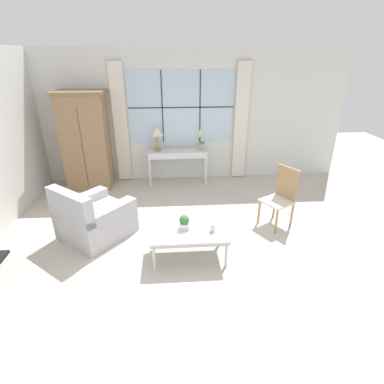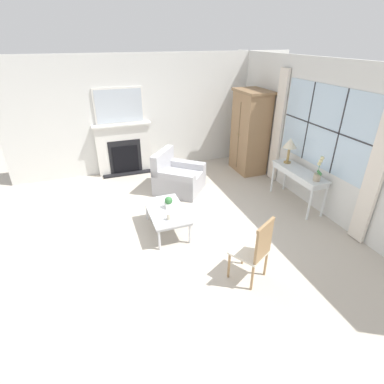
{
  "view_description": "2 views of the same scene",
  "coord_description": "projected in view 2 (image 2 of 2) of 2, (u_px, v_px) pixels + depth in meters",
  "views": [
    {
      "loc": [
        -0.24,
        -3.58,
        2.66
      ],
      "look_at": [
        0.06,
        0.55,
        0.74
      ],
      "focal_mm": 28.0,
      "sensor_mm": 36.0,
      "label": 1
    },
    {
      "loc": [
        4.34,
        -1.13,
        3.13
      ],
      "look_at": [
        0.12,
        0.37,
        0.78
      ],
      "focal_mm": 28.0,
      "sensor_mm": 36.0,
      "label": 2
    }
  ],
  "objects": [
    {
      "name": "wall_left",
      "position": [
        159.0,
        114.0,
        7.47
      ],
      "size": [
        0.06,
        7.2,
        2.8
      ],
      "primitive_type": "cube",
      "color": "silver",
      "rests_on": "ground_plane"
    },
    {
      "name": "fireplace",
      "position": [
        124.0,
        146.0,
        7.4
      ],
      "size": [
        0.34,
        1.4,
        2.09
      ],
      "color": "black",
      "rests_on": "ground_plane"
    },
    {
      "name": "wall_back_windowed",
      "position": [
        322.0,
        139.0,
        5.66
      ],
      "size": [
        7.2,
        0.14,
        2.8
      ],
      "color": "silver",
      "rests_on": "ground_plane"
    },
    {
      "name": "potted_plant_small",
      "position": [
        169.0,
        202.0,
        5.24
      ],
      "size": [
        0.14,
        0.14,
        0.21
      ],
      "color": "white",
      "rests_on": "coffee_table"
    },
    {
      "name": "table_lamp",
      "position": [
        290.0,
        144.0,
        6.14
      ],
      "size": [
        0.28,
        0.28,
        0.53
      ],
      "color": "#9E7F47",
      "rests_on": "console_table"
    },
    {
      "name": "ground_plane",
      "position": [
        170.0,
        231.0,
        5.41
      ],
      "size": [
        14.0,
        14.0,
        0.0
      ],
      "primitive_type": "plane",
      "color": "#BCB2A3"
    },
    {
      "name": "potted_orchid",
      "position": [
        318.0,
        172.0,
        5.47
      ],
      "size": [
        0.16,
        0.13,
        0.49
      ],
      "color": "tan",
      "rests_on": "console_table"
    },
    {
      "name": "side_chair_wooden",
      "position": [
        256.0,
        248.0,
        4.08
      ],
      "size": [
        0.6,
        0.6,
        1.0
      ],
      "color": "beige",
      "rests_on": "ground_plane"
    },
    {
      "name": "console_table",
      "position": [
        299.0,
        174.0,
        6.01
      ],
      "size": [
        1.32,
        0.41,
        0.74
      ],
      "color": "silver",
      "rests_on": "ground_plane"
    },
    {
      "name": "coffee_table",
      "position": [
        167.0,
        212.0,
        5.24
      ],
      "size": [
        1.07,
        0.62,
        0.43
      ],
      "color": "silver",
      "rests_on": "ground_plane"
    },
    {
      "name": "pillar_candle",
      "position": [
        169.0,
        217.0,
        4.91
      ],
      "size": [
        0.1,
        0.1,
        0.13
      ],
      "color": "silver",
      "rests_on": "coffee_table"
    },
    {
      "name": "armoire",
      "position": [
        250.0,
        132.0,
        7.4
      ],
      "size": [
        0.97,
        0.67,
        2.02
      ],
      "color": "#93704C",
      "rests_on": "ground_plane"
    },
    {
      "name": "armchair_upholstered",
      "position": [
        178.0,
        179.0,
        6.7
      ],
      "size": [
        1.29,
        1.3,
        0.9
      ],
      "color": "#B2B2B7",
      "rests_on": "ground_plane"
    }
  ]
}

